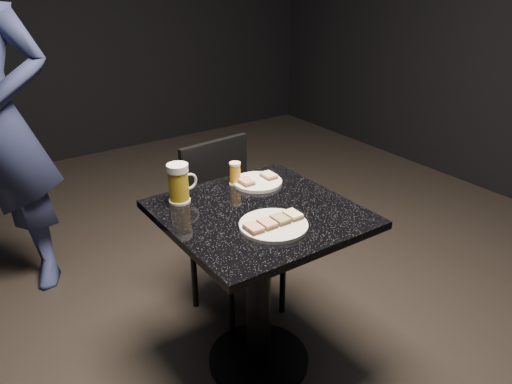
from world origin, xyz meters
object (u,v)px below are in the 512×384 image
Objects in this scene: plate_small at (258,182)px; beer_tumbler at (235,174)px; plate_large at (274,225)px; beer_mug at (179,183)px; chair at (229,218)px; table at (259,264)px.

beer_tumbler is (-0.08, 0.05, 0.04)m from plate_small.
plate_large is 1.18× the size of plate_small.
plate_small is at bearing 63.77° from plate_large.
beer_mug reaches higher than chair.
plate_small is (0.17, 0.35, 0.00)m from plate_large.
plate_large and plate_small have the same top height.
table is 0.45m from beer_mug.
chair is (-0.02, 0.21, -0.26)m from plate_small.
chair is (0.12, 0.42, -0.01)m from table.
beer_tumbler reaches higher than table.
beer_mug reaches higher than plate_small.
plate_large is at bearing -64.48° from beer_mug.
beer_mug is at bearing -151.31° from chair.
plate_small reaches higher than table.
chair reaches higher than beer_tumbler.
plate_small is 0.28× the size of table.
plate_large is at bearing -103.13° from table.
chair reaches higher than plate_large.
table is at bearing 76.87° from plate_large.
table is at bearing -123.48° from plate_small.
plate_small is at bearing -85.35° from chair.
beer_mug is (-0.35, 0.03, 0.07)m from plate_small.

